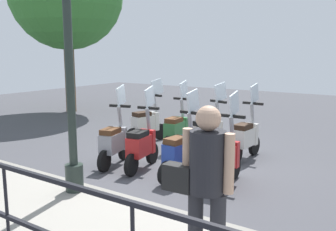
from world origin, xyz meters
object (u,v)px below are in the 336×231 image
object	(u,v)px
lamp_post_near	(69,55)
scooter_near_3	(114,141)
scooter_near_2	(142,144)
scooter_far_3	(147,123)
scooter_far_1	(209,133)
scooter_near_1	(181,152)
pedestrian_with_bag	(205,180)
scooter_far_2	(177,129)
scooter_near_0	(225,158)
scooter_far_0	(246,136)

from	to	relation	value
lamp_post_near	scooter_near_3	world-z (taller)	lamp_post_near
scooter_near_2	scooter_far_3	world-z (taller)	same
scooter_far_1	scooter_near_1	bearing A→B (deg)	-151.34
lamp_post_near	pedestrian_with_bag	distance (m)	2.94
lamp_post_near	scooter_far_2	xyz separation A→B (m)	(3.24, 0.28, -1.66)
scooter_near_0	scooter_near_3	world-z (taller)	same
scooter_near_1	scooter_far_3	size ratio (longest dim) A/B	1.00
scooter_near_0	scooter_near_2	world-z (taller)	same
pedestrian_with_bag	scooter_far_3	size ratio (longest dim) A/B	1.03
scooter_near_3	scooter_far_1	distance (m)	2.04
scooter_near_0	scooter_far_0	size ratio (longest dim) A/B	1.00
scooter_near_1	scooter_far_2	world-z (taller)	same
lamp_post_near	scooter_far_3	distance (m)	4.06
scooter_near_3	scooter_far_2	distance (m)	1.67
scooter_far_1	scooter_far_2	world-z (taller)	same
pedestrian_with_bag	scooter_near_1	bearing A→B (deg)	33.43
lamp_post_near	pedestrian_with_bag	xyz separation A→B (m)	(-0.82, -2.62, -1.06)
scooter_far_1	scooter_far_2	size ratio (longest dim) A/B	1.00
lamp_post_near	scooter_near_1	size ratio (longest dim) A/B	2.91
scooter_near_0	scooter_near_3	distance (m)	2.26
scooter_near_3	scooter_near_0	bearing A→B (deg)	-100.57
scooter_far_2	scooter_far_3	xyz separation A→B (m)	(0.23, 1.01, 0.00)
scooter_far_2	lamp_post_near	bearing A→B (deg)	179.52
pedestrian_with_bag	scooter_far_1	bearing A→B (deg)	25.03
scooter_near_3	lamp_post_near	bearing A→B (deg)	-171.98
scooter_near_0	lamp_post_near	bearing A→B (deg)	136.32
scooter_far_0	scooter_far_3	world-z (taller)	same
scooter_near_2	scooter_near_3	bearing A→B (deg)	89.92
lamp_post_near	scooter_near_2	size ratio (longest dim) A/B	2.91
scooter_near_0	scooter_far_3	xyz separation A→B (m)	(1.70, 2.88, 0.00)
pedestrian_with_bag	scooter_far_2	size ratio (longest dim) A/B	1.03
lamp_post_near	scooter_far_0	distance (m)	4.01
scooter_near_0	scooter_near_3	xyz separation A→B (m)	(-0.16, 2.26, 0.00)
lamp_post_near	scooter_far_2	world-z (taller)	lamp_post_near
lamp_post_near	pedestrian_with_bag	bearing A→B (deg)	-107.44
scooter_far_2	scooter_near_0	bearing A→B (deg)	-133.58
scooter_far_1	scooter_far_3	world-z (taller)	same
scooter_near_0	scooter_far_1	xyz separation A→B (m)	(1.53, 1.10, 0.00)
scooter_far_1	scooter_far_3	distance (m)	1.78
scooter_near_0	scooter_near_1	distance (m)	0.79
pedestrian_with_bag	scooter_far_0	world-z (taller)	pedestrian_with_bag
lamp_post_near	scooter_near_1	distance (m)	2.50
scooter_far_1	scooter_far_3	size ratio (longest dim) A/B	1.00
scooter_near_1	scooter_far_3	distance (m)	2.75
scooter_near_2	scooter_far_2	xyz separation A→B (m)	(1.52, 0.20, 0.00)
lamp_post_near	scooter_far_3	size ratio (longest dim) A/B	2.91
scooter_near_1	scooter_far_3	world-z (taller)	same
scooter_near_2	scooter_near_3	size ratio (longest dim) A/B	1.00
scooter_near_3	scooter_near_2	bearing A→B (deg)	-94.63
scooter_near_3	scooter_far_3	bearing A→B (deg)	4.06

